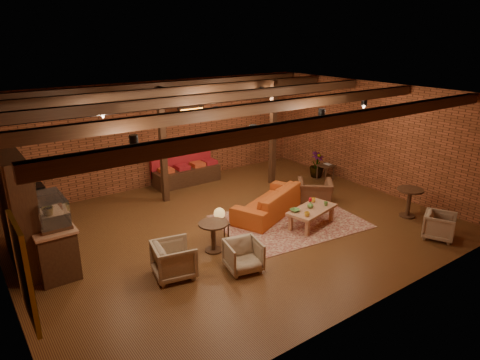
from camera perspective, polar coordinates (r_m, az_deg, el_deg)
floor at (r=10.59m, az=-0.61°, el=-6.30°), size 10.00×10.00×0.00m
ceiling at (r=9.66m, az=-0.68°, el=11.12°), size 10.00×8.00×0.02m
wall_back at (r=13.38m, az=-10.55°, el=6.08°), size 10.00×0.02×3.20m
wall_front at (r=7.30m, az=17.71°, el=-5.63°), size 10.00×0.02×3.20m
wall_right at (r=13.41m, az=17.26°, el=5.57°), size 0.02×8.00×3.20m
ceiling_beams at (r=9.67m, az=-0.67°, el=10.41°), size 9.80×6.40×0.22m
ceiling_pipe at (r=11.05m, az=-5.49°, el=10.21°), size 9.60×0.12×0.12m
post_left at (r=11.90m, az=-10.25°, el=4.48°), size 0.16×0.16×3.20m
post_right at (r=13.19m, az=4.40°, el=6.16°), size 0.16×0.16×3.20m
service_counter at (r=9.71m, az=-24.66°, el=-5.43°), size 0.80×2.50×1.60m
plant_counter at (r=9.75m, az=-24.67°, el=-2.64°), size 0.35×0.39×0.30m
shelving_hutch at (r=9.60m, az=-27.42°, el=-3.52°), size 0.52×2.00×2.40m
chalkboard_menu at (r=6.31m, az=-26.80°, el=-10.98°), size 0.08×0.96×1.46m
banquette at (r=13.53m, az=-7.15°, el=1.57°), size 2.10×0.70×1.00m
service_sign at (r=12.71m, az=-6.51°, el=9.05°), size 0.86×0.06×0.30m
ceiling_spotlights at (r=9.71m, az=-0.67°, el=9.13°), size 6.40×4.40×0.28m
rug at (r=10.96m, az=6.60°, el=-5.49°), size 3.73×3.02×0.01m
sofa at (r=11.23m, az=3.92°, el=-2.82°), size 2.61×1.82×0.71m
coffee_table at (r=10.65m, az=9.49°, el=-4.03°), size 1.45×0.95×0.71m
side_table_lamp at (r=9.69m, az=-2.75°, el=-4.80°), size 0.48×0.48×0.81m
round_table_left at (r=9.32m, az=-3.59°, el=-6.95°), size 0.64×0.64×0.67m
armchair_a at (r=8.53m, az=-8.81°, el=-10.25°), size 0.85×0.89×0.78m
armchair_b at (r=8.66m, az=0.45°, el=-9.87°), size 0.79×0.76×0.69m
armchair_right at (r=12.17m, az=9.96°, el=-1.04°), size 1.11×1.08×0.82m
side_table_book at (r=14.01m, az=11.36°, el=1.84°), size 0.48×0.48×0.53m
round_table_right at (r=11.81m, az=21.66°, el=-2.27°), size 0.65×0.65×0.76m
armchair_far at (r=10.94m, az=25.08°, el=-5.41°), size 0.86×0.84×0.68m
plant_tall at (r=14.05m, az=10.43°, el=5.35°), size 1.71×1.71×2.55m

